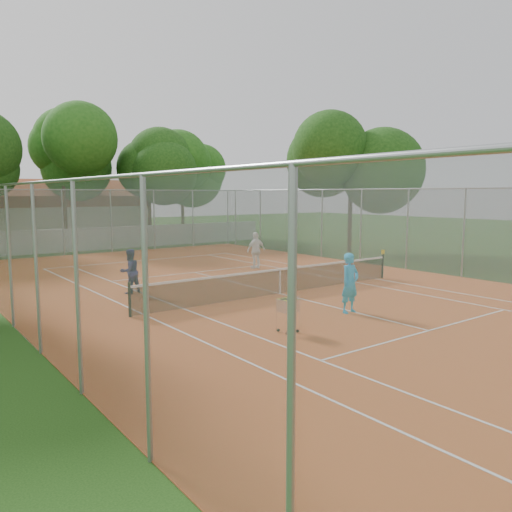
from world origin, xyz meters
TOP-DOWN VIEW (x-y plane):
  - ground at (0.00, 0.00)m, footprint 120.00×120.00m
  - court_pad at (0.00, 0.00)m, footprint 18.00×34.00m
  - court_lines at (0.00, 0.00)m, footprint 10.98×23.78m
  - tennis_net at (0.00, 0.00)m, footprint 11.88×0.10m
  - perimeter_fence at (0.00, 0.00)m, footprint 18.00×34.00m
  - boundary_wall at (0.00, 19.00)m, footprint 26.00×0.30m
  - clubhouse at (-2.00, 29.00)m, footprint 16.40×9.00m
  - tropical_trees at (0.00, 22.00)m, footprint 29.00×19.00m
  - player_near at (-0.15, -3.63)m, footprint 0.70×0.47m
  - player_far_left at (-4.47, 3.46)m, footprint 0.93×0.79m
  - player_far_right at (3.17, 5.72)m, footprint 1.08×0.46m
  - ball_hopper at (-3.21, -4.21)m, footprint 0.63×0.63m

SIDE VIEW (x-z plane):
  - ground at x=0.00m, z-range 0.00..0.00m
  - court_pad at x=0.00m, z-range 0.00..0.02m
  - court_lines at x=0.00m, z-range 0.02..0.03m
  - tennis_net at x=0.00m, z-range 0.02..1.00m
  - ball_hopper at x=-3.21m, z-range 0.02..1.03m
  - boundary_wall at x=0.00m, z-range 0.00..1.50m
  - player_far_left at x=-4.47m, z-range 0.02..1.69m
  - player_far_right at x=3.17m, z-range 0.02..1.85m
  - player_near at x=-0.15m, z-range 0.02..1.91m
  - perimeter_fence at x=0.00m, z-range 0.00..4.00m
  - clubhouse at x=-2.00m, z-range 0.00..4.40m
  - tropical_trees at x=0.00m, z-range 0.00..10.00m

